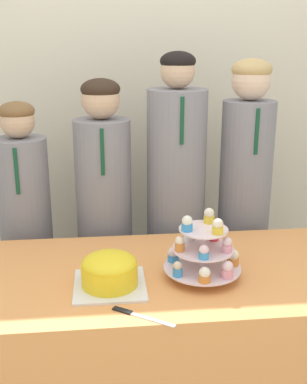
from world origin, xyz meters
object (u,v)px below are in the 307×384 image
object	(u,v)px
cake_knife	(133,314)
student_1	(105,231)
cupcake_stand	(203,250)
round_cake	(109,271)
student_2	(176,220)
student_3	(243,216)
student_0	(28,244)

from	to	relation	value
cake_knife	student_1	distance (m)	0.91
cake_knife	cupcake_stand	world-z (taller)	cupcake_stand
round_cake	student_2	xyz separation A→B (m)	(0.36, 0.70, -0.08)
student_3	cake_knife	bearing A→B (deg)	-125.44
student_0	student_1	world-z (taller)	student_1
round_cake	cake_knife	size ratio (longest dim) A/B	1.31
student_2	student_3	xyz separation A→B (m)	(0.36, -0.00, 0.01)
cake_knife	cupcake_stand	xyz separation A→B (m)	(0.29, 0.25, 0.11)
round_cake	student_0	xyz separation A→B (m)	(-0.41, 0.70, -0.18)
student_0	student_3	size ratio (longest dim) A/B	0.88
cake_knife	student_1	xyz separation A→B (m)	(-0.09, 0.90, -0.06)
student_0	student_2	bearing A→B (deg)	0.00
round_cake	student_2	size ratio (longest dim) A/B	0.17
cake_knife	student_2	xyz separation A→B (m)	(0.28, 0.90, -0.02)
cake_knife	student_1	size ratio (longest dim) A/B	0.14
student_1	student_2	xyz separation A→B (m)	(0.37, 0.00, 0.05)
student_0	student_3	distance (m)	1.13
round_cake	student_1	xyz separation A→B (m)	(-0.01, 0.70, -0.13)
student_3	cupcake_stand	bearing A→B (deg)	-118.33
round_cake	student_3	bearing A→B (deg)	44.40
student_1	student_2	world-z (taller)	student_2
cake_knife	student_3	world-z (taller)	student_3
cake_knife	student_2	bearing A→B (deg)	106.75
round_cake	student_1	world-z (taller)	student_1
round_cake	cake_knife	world-z (taller)	round_cake
cake_knife	student_3	xyz separation A→B (m)	(0.64, 0.90, -0.01)
student_0	student_1	distance (m)	0.40
student_2	cake_knife	bearing A→B (deg)	-107.31
student_2	student_0	bearing A→B (deg)	-180.00
cake_knife	cupcake_stand	distance (m)	0.40
cake_knife	student_3	bearing A→B (deg)	88.62
student_0	student_2	distance (m)	0.77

